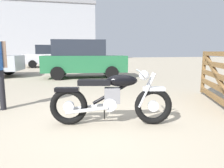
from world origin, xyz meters
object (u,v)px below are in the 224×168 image
Objects in this scene: timber_gate at (222,76)px; vintage_motorcycle at (112,99)px; silver_sedan_mid at (49,56)px; white_estate_far at (83,59)px.

vintage_motorcycle is at bearing 123.91° from timber_gate.
vintage_motorcycle is at bearing 92.41° from silver_sedan_mid.
white_estate_far reaches higher than vintage_motorcycle.
white_estate_far and silver_sedan_mid have the same top height.
silver_sedan_mid is at bearing 111.06° from white_estate_far.
vintage_motorcycle is 0.49× the size of white_estate_far.
vintage_motorcycle is 0.51× the size of silver_sedan_mid.
white_estate_far is at bearing 99.74° from silver_sedan_mid.
white_estate_far is 7.98m from silver_sedan_mid.
silver_sedan_mid is at bearing 109.94° from vintage_motorcycle.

